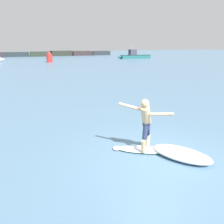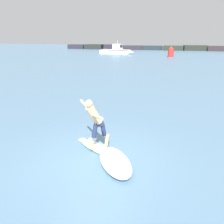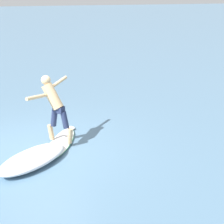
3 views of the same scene
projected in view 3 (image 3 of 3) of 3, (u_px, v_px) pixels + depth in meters
ground_plane at (40, 148)px, 8.11m from camera, size 200.00×200.00×0.00m
surfboard at (61, 142)px, 8.34m from camera, size 1.99×1.39×0.23m
surfer at (54, 103)px, 7.97m from camera, size 1.25×1.27×1.76m
wave_foam_at_tail at (33, 159)px, 7.31m from camera, size 1.70×2.01×0.29m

